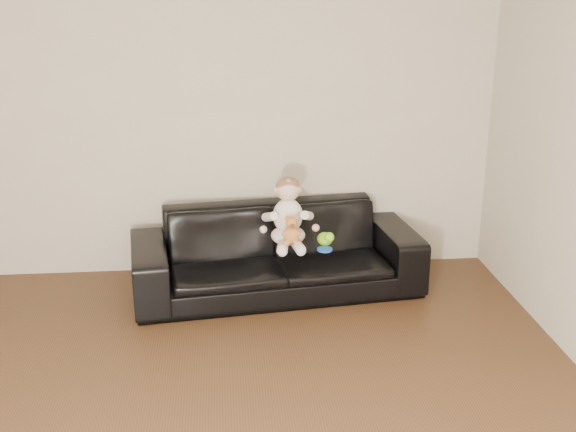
{
  "coord_description": "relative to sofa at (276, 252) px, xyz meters",
  "views": [
    {
      "loc": [
        0.32,
        -2.87,
        2.33
      ],
      "look_at": [
        0.79,
        2.15,
        0.64
      ],
      "focal_mm": 45.0,
      "sensor_mm": 36.0,
      "label": 1
    }
  ],
  "objects": [
    {
      "name": "toy_blue_disc",
      "position": [
        0.34,
        -0.26,
        0.11
      ],
      "size": [
        0.14,
        0.14,
        0.02
      ],
      "primitive_type": "cylinder",
      "rotation": [
        0.0,
        0.0,
        -0.29
      ],
      "color": "blue",
      "rests_on": "sofa"
    },
    {
      "name": "sofa",
      "position": [
        0.0,
        0.0,
        0.0
      ],
      "size": [
        2.25,
        1.1,
        0.63
      ],
      "primitive_type": "imported",
      "rotation": [
        0.0,
        0.0,
        0.12
      ],
      "color": "black",
      "rests_on": "floor"
    },
    {
      "name": "toy_rattle",
      "position": [
        0.34,
        -0.14,
        0.13
      ],
      "size": [
        0.08,
        0.08,
        0.06
      ],
      "primitive_type": "sphere",
      "rotation": [
        0.0,
        0.0,
        0.41
      ],
      "color": "red",
      "rests_on": "sofa"
    },
    {
      "name": "baby",
      "position": [
        0.08,
        -0.12,
        0.33
      ],
      "size": [
        0.34,
        0.42,
        0.51
      ],
      "rotation": [
        0.0,
        0.0,
        -0.01
      ],
      "color": "#F7D1DB",
      "rests_on": "sofa"
    },
    {
      "name": "wall_back",
      "position": [
        -0.71,
        0.5,
        0.98
      ],
      "size": [
        5.0,
        0.0,
        5.0
      ],
      "primitive_type": "plane",
      "rotation": [
        1.57,
        0.0,
        0.0
      ],
      "color": "beige",
      "rests_on": "ground"
    },
    {
      "name": "teddy_bear",
      "position": [
        0.09,
        -0.27,
        0.27
      ],
      "size": [
        0.12,
        0.13,
        0.21
      ],
      "rotation": [
        0.0,
        0.0,
        0.1
      ],
      "color": "#BE7336",
      "rests_on": "sofa"
    },
    {
      "name": "toy_green",
      "position": [
        0.35,
        -0.15,
        0.15
      ],
      "size": [
        0.16,
        0.17,
        0.1
      ],
      "primitive_type": "ellipsoid",
      "rotation": [
        0.0,
        0.0,
        -0.34
      ],
      "color": "#86DF1A",
      "rests_on": "sofa"
    }
  ]
}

